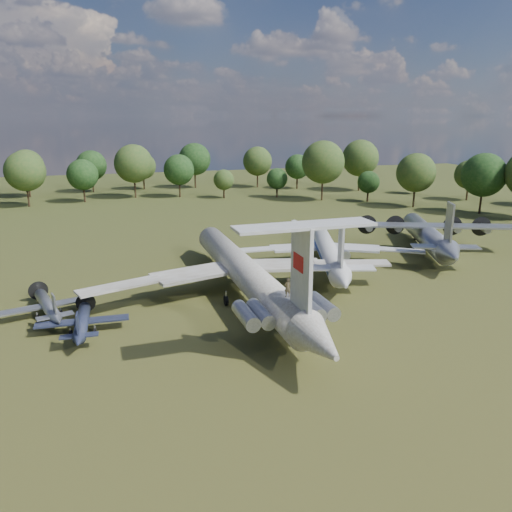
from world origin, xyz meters
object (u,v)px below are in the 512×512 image
object	(u,v)px
small_prop_west	(82,324)
person_on_il62	(288,287)
il62_airliner	(245,278)
an12_transport	(427,239)
small_prop_northwest	(48,308)
tu104_jet	(326,252)

from	to	relation	value
small_prop_west	person_on_il62	distance (m)	22.37
il62_airliner	person_on_il62	size ratio (longest dim) A/B	27.50
an12_transport	small_prop_northwest	world-z (taller)	an12_transport
tu104_jet	small_prop_northwest	size ratio (longest dim) A/B	2.94
small_prop_northwest	person_on_il62	xyz separation A→B (m)	(23.74, -14.99, 5.13)
il62_airliner	an12_transport	distance (m)	37.87
il62_airliner	tu104_jet	size ratio (longest dim) A/B	1.31
person_on_il62	an12_transport	bearing A→B (deg)	-146.66
tu104_jet	small_prop_northwest	distance (m)	40.77
small_prop_west	small_prop_northwest	size ratio (longest dim) A/B	0.96
tu104_jet	small_prop_west	world-z (taller)	tu104_jet
small_prop_west	person_on_il62	size ratio (longest dim) A/B	6.84
il62_airliner	tu104_jet	distance (m)	19.23
small_prop_west	small_prop_northwest	xyz separation A→B (m)	(-3.93, 5.96, 0.04)
small_prop_northwest	il62_airliner	bearing A→B (deg)	-16.72
tu104_jet	an12_transport	bearing A→B (deg)	23.56
tu104_jet	person_on_il62	bearing A→B (deg)	-104.55
small_prop_west	small_prop_northwest	world-z (taller)	small_prop_northwest
il62_airliner	an12_transport	size ratio (longest dim) A/B	1.56
il62_airliner	an12_transport	bearing A→B (deg)	18.27
an12_transport	small_prop_northwest	distance (m)	60.38
il62_airliner	person_on_il62	world-z (taller)	person_on_il62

